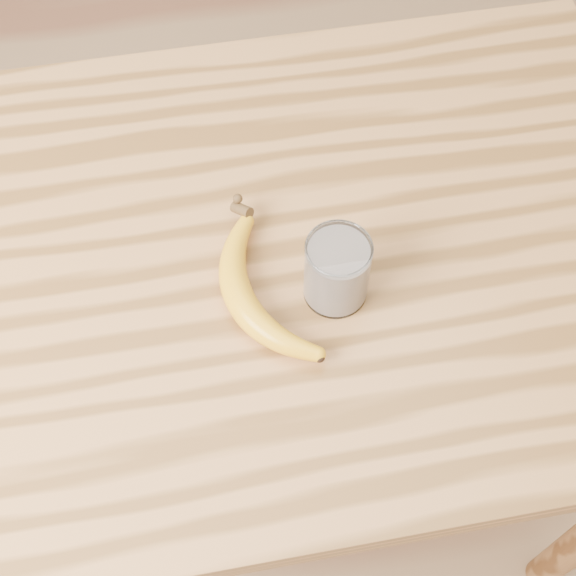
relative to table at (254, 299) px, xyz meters
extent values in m
plane|color=#997950|center=(0.00, 0.00, -0.77)|extent=(4.00, 4.00, 0.00)
cube|color=#AC773F|center=(0.00, 0.00, 0.11)|extent=(1.20, 0.80, 0.04)
cylinder|color=brown|center=(0.54, 0.34, -0.34)|extent=(0.06, 0.06, 0.86)
cylinder|color=white|center=(0.10, -0.08, 0.18)|extent=(0.08, 0.08, 0.10)
torus|color=white|center=(0.10, -0.08, 0.23)|extent=(0.08, 0.08, 0.00)
cylinder|color=silver|center=(0.10, -0.08, 0.18)|extent=(0.08, 0.08, 0.09)
camera|label=1|loc=(-0.05, -0.59, 1.03)|focal=50.00mm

